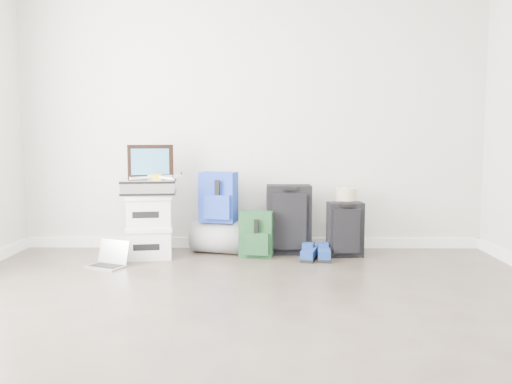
{
  "coord_description": "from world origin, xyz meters",
  "views": [
    {
      "loc": [
        0.09,
        -2.8,
        1.11
      ],
      "look_at": [
        0.04,
        1.9,
        0.62
      ],
      "focal_mm": 38.0,
      "sensor_mm": 36.0,
      "label": 1
    }
  ],
  "objects_px": {
    "boxes_stack": "(150,226)",
    "carry_on": "(345,229)",
    "large_suitcase": "(289,219)",
    "duffel_bag": "(219,237)",
    "laptop": "(109,260)",
    "briefcase": "(149,187)"
  },
  "relations": [
    {
      "from": "boxes_stack",
      "to": "carry_on",
      "type": "bearing_deg",
      "value": -6.72
    },
    {
      "from": "large_suitcase",
      "to": "carry_on",
      "type": "xyz_separation_m",
      "value": [
        0.51,
        -0.12,
        -0.07
      ]
    },
    {
      "from": "duffel_bag",
      "to": "carry_on",
      "type": "distance_m",
      "value": 1.19
    },
    {
      "from": "duffel_bag",
      "to": "carry_on",
      "type": "height_order",
      "value": "carry_on"
    },
    {
      "from": "carry_on",
      "to": "boxes_stack",
      "type": "bearing_deg",
      "value": 177.0
    },
    {
      "from": "duffel_bag",
      "to": "laptop",
      "type": "bearing_deg",
      "value": -131.71
    },
    {
      "from": "carry_on",
      "to": "laptop",
      "type": "xyz_separation_m",
      "value": [
        -2.07,
        -0.41,
        -0.2
      ]
    },
    {
      "from": "briefcase",
      "to": "duffel_bag",
      "type": "relative_size",
      "value": 0.96
    },
    {
      "from": "boxes_stack",
      "to": "laptop",
      "type": "xyz_separation_m",
      "value": [
        -0.28,
        -0.34,
        -0.24
      ]
    },
    {
      "from": "boxes_stack",
      "to": "carry_on",
      "type": "distance_m",
      "value": 1.79
    },
    {
      "from": "laptop",
      "to": "boxes_stack",
      "type": "bearing_deg",
      "value": 75.61
    },
    {
      "from": "boxes_stack",
      "to": "duffel_bag",
      "type": "distance_m",
      "value": 0.66
    },
    {
      "from": "carry_on",
      "to": "large_suitcase",
      "type": "bearing_deg",
      "value": 161.63
    },
    {
      "from": "duffel_bag",
      "to": "carry_on",
      "type": "bearing_deg",
      "value": 10.53
    },
    {
      "from": "briefcase",
      "to": "carry_on",
      "type": "relative_size",
      "value": 0.94
    },
    {
      "from": "boxes_stack",
      "to": "large_suitcase",
      "type": "relative_size",
      "value": 0.9
    },
    {
      "from": "large_suitcase",
      "to": "laptop",
      "type": "height_order",
      "value": "large_suitcase"
    },
    {
      "from": "duffel_bag",
      "to": "laptop",
      "type": "height_order",
      "value": "duffel_bag"
    },
    {
      "from": "briefcase",
      "to": "laptop",
      "type": "distance_m",
      "value": 0.74
    },
    {
      "from": "briefcase",
      "to": "duffel_bag",
      "type": "bearing_deg",
      "value": 11.23
    },
    {
      "from": "briefcase",
      "to": "laptop",
      "type": "xyz_separation_m",
      "value": [
        -0.28,
        -0.34,
        -0.6
      ]
    },
    {
      "from": "briefcase",
      "to": "large_suitcase",
      "type": "distance_m",
      "value": 1.33
    }
  ]
}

